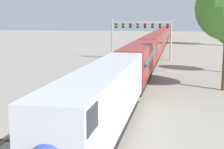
% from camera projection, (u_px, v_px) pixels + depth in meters
% --- Properties ---
extents(track_main, '(2.60, 200.00, 0.16)m').
position_uv_depth(track_main, '(156.00, 53.00, 77.03)').
color(track_main, slate).
rests_on(track_main, ground).
extents(track_near, '(2.60, 160.00, 0.16)m').
position_uv_depth(track_near, '(118.00, 64.00, 58.72)').
color(track_near, slate).
rests_on(track_near, ground).
extents(passenger_train, '(3.04, 148.76, 4.80)m').
position_uv_depth(passenger_train, '(158.00, 40.00, 84.51)').
color(passenger_train, silver).
rests_on(passenger_train, ground).
extents(signal_gantry, '(12.10, 0.49, 7.94)m').
position_uv_depth(signal_gantry, '(141.00, 30.00, 64.85)').
color(signal_gantry, '#999BA0').
rests_on(signal_gantry, ground).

